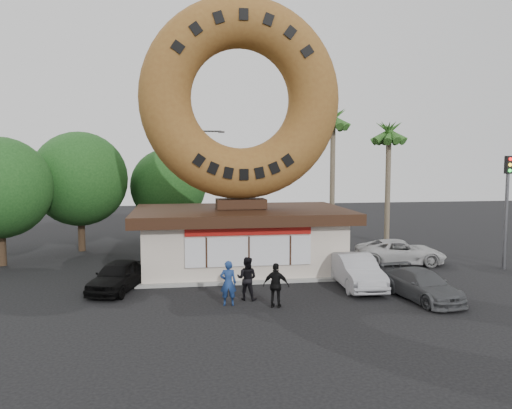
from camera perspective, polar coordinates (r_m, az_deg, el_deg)
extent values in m
plane|color=black|center=(21.19, 0.27, -10.94)|extent=(90.00, 90.00, 0.00)
cube|color=beige|center=(26.66, -1.72, -4.29)|extent=(10.00, 6.00, 3.00)
cube|color=#999993|center=(26.93, -1.72, -7.28)|extent=(10.60, 6.60, 0.15)
cube|color=#3F3F3F|center=(26.45, -1.73, -0.97)|extent=(10.00, 6.00, 0.10)
cube|color=black|center=(26.46, -1.73, -1.08)|extent=(11.20, 7.20, 0.55)
cube|color=silver|center=(23.67, -0.83, -5.37)|extent=(6.00, 0.12, 1.40)
cube|color=#A1120D|center=(23.49, -0.83, -2.98)|extent=(6.00, 0.10, 0.45)
cube|color=black|center=(26.40, -1.74, 0.10)|extent=(2.60, 1.40, 0.50)
torus|color=brown|center=(26.49, -1.77, 11.99)|extent=(10.46, 2.67, 10.46)
cylinder|color=#473321|center=(33.98, -19.34, -2.28)|extent=(0.44, 0.44, 3.30)
sphere|color=#174016|center=(33.74, -19.49, 2.78)|extent=(6.00, 6.00, 6.00)
cylinder|color=#473321|center=(35.40, -9.93, -2.13)|extent=(0.44, 0.44, 2.86)
sphere|color=#174016|center=(35.17, -10.00, 2.07)|extent=(5.20, 5.20, 5.20)
cylinder|color=#473321|center=(31.04, -27.08, -3.44)|extent=(0.44, 0.44, 3.08)
cylinder|color=#726651|center=(35.76, 8.72, 2.89)|extent=(0.36, 0.36, 9.00)
cylinder|color=#726651|center=(35.60, 14.82, 1.97)|extent=(0.36, 0.36, 8.00)
cylinder|color=#59595E|center=(36.18, -6.79, 2.15)|extent=(0.18, 0.18, 8.00)
cylinder|color=#59595E|center=(36.23, -5.42, 8.34)|extent=(1.80, 0.12, 0.12)
cube|color=#59595E|center=(36.29, -3.99, 8.26)|extent=(0.45, 0.20, 0.12)
cylinder|color=#59595E|center=(29.73, 26.67, -0.94)|extent=(0.18, 0.18, 6.00)
cube|color=black|center=(29.59, 26.88, 4.07)|extent=(0.30, 0.28, 0.95)
sphere|color=red|center=(29.47, 27.07, 4.64)|extent=(0.18, 0.18, 0.18)
sphere|color=yellow|center=(29.47, 27.04, 4.06)|extent=(0.18, 0.18, 0.18)
sphere|color=green|center=(29.47, 27.02, 3.48)|extent=(0.18, 0.18, 0.18)
imported|color=navy|center=(20.37, -3.20, -8.95)|extent=(0.70, 0.50, 1.83)
imported|color=black|center=(21.12, -1.05, -8.44)|extent=(1.08, 0.98, 1.82)
imported|color=black|center=(20.06, 2.32, -9.22)|extent=(1.13, 0.78, 1.79)
imported|color=black|center=(23.37, -15.53, -7.86)|extent=(2.71, 4.31, 1.37)
imported|color=#A2A2A7|center=(23.62, 11.36, -7.47)|extent=(1.75, 4.62, 1.50)
imported|color=#4E5052|center=(22.32, 18.49, -8.74)|extent=(2.39, 4.46, 1.23)
imported|color=#BBBBBB|center=(29.38, 16.16, -5.22)|extent=(5.26, 3.13, 1.37)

